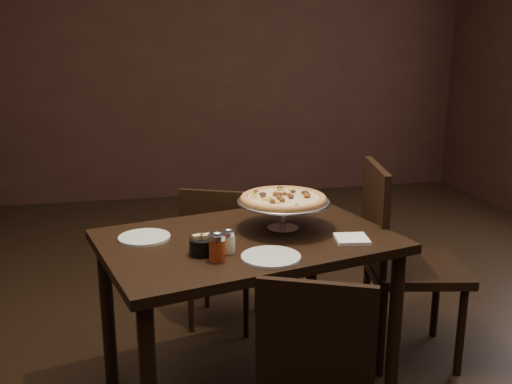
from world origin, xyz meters
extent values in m
cube|color=black|center=(0.00, 3.51, 1.40)|extent=(6.00, 0.02, 2.80)
cube|color=black|center=(-0.02, -0.05, 0.73)|extent=(1.36, 1.07, 0.04)
cylinder|color=black|center=(0.59, -0.26, 0.36)|extent=(0.06, 0.06, 0.71)
cylinder|color=black|center=(-0.63, 0.15, 0.36)|extent=(0.06, 0.06, 0.71)
cylinder|color=black|center=(0.43, 0.41, 0.36)|extent=(0.06, 0.06, 0.71)
cylinder|color=silver|center=(0.15, 0.01, 0.76)|extent=(0.14, 0.14, 0.01)
cylinder|color=silver|center=(0.15, 0.01, 0.82)|extent=(0.03, 0.03, 0.11)
cylinder|color=silver|center=(0.15, 0.01, 0.88)|extent=(0.10, 0.10, 0.01)
cylinder|color=#A2A2A7|center=(0.15, 0.01, 0.88)|extent=(0.40, 0.40, 0.01)
torus|color=#A2A2A7|center=(0.15, 0.01, 0.88)|extent=(0.41, 0.41, 0.01)
cylinder|color=#A55E31|center=(0.15, 0.01, 0.89)|extent=(0.37, 0.37, 0.01)
torus|color=#A55E31|center=(0.15, 0.01, 0.89)|extent=(0.38, 0.38, 0.03)
cylinder|color=tan|center=(0.15, 0.01, 0.90)|extent=(0.32, 0.32, 0.01)
cylinder|color=beige|center=(-0.13, -0.22, 0.79)|extent=(0.05, 0.05, 0.07)
cylinder|color=silver|center=(-0.13, -0.22, 0.84)|extent=(0.06, 0.06, 0.02)
ellipsoid|color=silver|center=(-0.13, -0.22, 0.85)|extent=(0.03, 0.03, 0.01)
cylinder|color=maroon|center=(-0.19, -0.29, 0.80)|extent=(0.06, 0.06, 0.08)
cylinder|color=silver|center=(-0.19, -0.29, 0.85)|extent=(0.07, 0.07, 0.02)
ellipsoid|color=silver|center=(-0.19, -0.29, 0.86)|extent=(0.04, 0.04, 0.01)
cylinder|color=black|center=(-0.23, -0.22, 0.79)|extent=(0.10, 0.10, 0.06)
cube|color=tan|center=(-0.25, -0.22, 0.80)|extent=(0.05, 0.04, 0.07)
cube|color=tan|center=(-0.22, -0.22, 0.80)|extent=(0.05, 0.04, 0.07)
cube|color=white|center=(0.40, -0.19, 0.76)|extent=(0.15, 0.15, 0.01)
cylinder|color=silver|center=(-0.45, 0.02, 0.76)|extent=(0.22, 0.22, 0.01)
cylinder|color=silver|center=(0.02, -0.32, 0.76)|extent=(0.23, 0.23, 0.01)
cone|color=silver|center=(0.21, -0.07, 0.89)|extent=(0.17, 0.17, 0.00)
cylinder|color=black|center=(0.21, -0.07, 0.89)|extent=(0.09, 0.13, 0.03)
cube|color=black|center=(-0.01, 0.65, 0.39)|extent=(0.51, 0.51, 0.04)
cube|color=black|center=(-0.08, 0.49, 0.62)|extent=(0.36, 0.18, 0.40)
cylinder|color=black|center=(0.20, 0.73, 0.19)|extent=(0.03, 0.03, 0.37)
cylinder|color=black|center=(-0.09, 0.86, 0.19)|extent=(0.03, 0.03, 0.37)
cylinder|color=black|center=(0.07, 0.45, 0.19)|extent=(0.03, 0.03, 0.37)
cylinder|color=black|center=(-0.21, 0.57, 0.19)|extent=(0.03, 0.03, 0.37)
cube|color=black|center=(0.06, -0.74, 0.63)|extent=(0.37, 0.18, 0.41)
cube|color=black|center=(0.85, 0.10, 0.48)|extent=(0.55, 0.55, 0.04)
cube|color=black|center=(0.65, 0.14, 0.75)|extent=(0.13, 0.46, 0.49)
cylinder|color=black|center=(1.00, -0.13, 0.23)|extent=(0.04, 0.04, 0.45)
cylinder|color=black|center=(1.08, 0.24, 0.23)|extent=(0.04, 0.04, 0.45)
cylinder|color=black|center=(0.63, -0.05, 0.23)|extent=(0.04, 0.04, 0.45)
cylinder|color=black|center=(0.71, 0.32, 0.23)|extent=(0.04, 0.04, 0.45)
camera|label=1|loc=(-0.48, -2.31, 1.55)|focal=40.00mm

